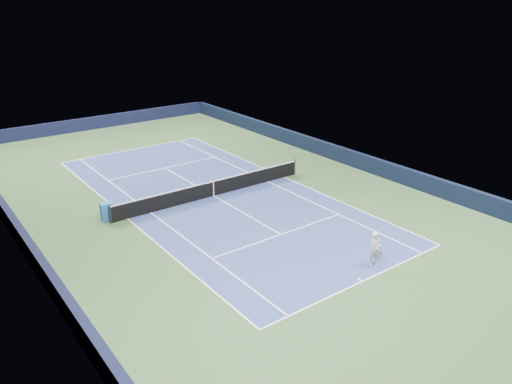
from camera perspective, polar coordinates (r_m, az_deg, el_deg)
ground at (r=30.11m, az=-4.86°, el=-0.46°), size 40.00×40.00×0.00m
wall_far at (r=47.24m, az=-17.87°, el=7.55°), size 22.00×0.35×1.10m
wall_right at (r=36.40m, az=9.74°, el=4.21°), size 0.35×40.00×1.10m
wall_left at (r=26.42m, az=-25.28°, el=-4.64°), size 0.35×40.00×1.10m
court_surface at (r=30.11m, az=-4.86°, el=-0.45°), size 10.97×23.77×0.01m
baseline_far at (r=40.17m, az=-13.93°, el=4.75°), size 10.97×0.08×0.00m
baseline_near at (r=21.95m, az=12.10°, el=-9.95°), size 10.97×0.08×0.00m
sideline_doubles_right at (r=33.10m, az=3.21°, el=1.71°), size 0.08×23.77×0.00m
sideline_doubles_left at (r=27.89m, az=-14.47°, el=-2.98°), size 0.08×23.77×0.00m
sideline_singles_right at (r=32.29m, az=1.34°, el=1.21°), size 0.08×23.77×0.00m
sideline_singles_left at (r=28.36m, az=-11.93°, el=-2.32°), size 0.08×23.77×0.00m
service_line_far at (r=35.39m, az=-10.38°, el=2.73°), size 8.23×0.08×0.00m
service_line_near at (r=25.35m, az=2.86°, el=-4.86°), size 8.23×0.08×0.00m
center_service_line at (r=30.11m, az=-4.86°, el=-0.44°), size 0.08×12.80×0.00m
center_mark_far at (r=40.04m, az=-13.84°, el=4.70°), size 0.08×0.30×0.00m
center_mark_near at (r=22.03m, az=11.80°, el=-9.79°), size 0.08×0.30×0.00m
tennis_net at (r=29.92m, az=-4.89°, el=0.44°), size 12.90×0.10×1.07m
sponsor_cube at (r=27.85m, az=-16.69°, el=-2.15°), size 0.67×0.63×1.00m
tennis_player at (r=22.91m, az=13.44°, el=-6.36°), size 0.79×1.29×2.84m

